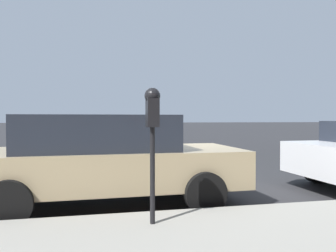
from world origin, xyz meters
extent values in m
plane|color=#2B2B2D|center=(0.00, 0.00, 0.00)|extent=(220.00, 220.00, 0.00)
cylinder|color=black|center=(-2.72, 0.88, 0.75)|extent=(0.06, 0.06, 1.16)
cube|color=black|center=(-2.72, 0.88, 1.50)|extent=(0.20, 0.14, 0.34)
sphere|color=black|center=(-2.72, 0.88, 1.71)|extent=(0.19, 0.19, 0.19)
cube|color=#B21919|center=(-2.62, 0.88, 1.46)|extent=(0.01, 0.11, 0.12)
cube|color=black|center=(-2.62, 0.88, 1.58)|extent=(0.01, 0.10, 0.08)
cube|color=tan|center=(-1.04, 1.32, 0.62)|extent=(1.91, 4.41, 0.60)
cube|color=#232833|center=(-1.04, 1.49, 1.21)|extent=(1.66, 2.48, 0.57)
cylinder|color=black|center=(-0.10, -0.02, 0.32)|extent=(0.23, 0.64, 0.64)
cylinder|color=black|center=(-1.92, -0.06, 0.32)|extent=(0.23, 0.64, 0.64)
cylinder|color=black|center=(-0.15, 2.69, 0.32)|extent=(0.23, 0.64, 0.64)
cylinder|color=black|center=(-1.98, 2.66, 0.32)|extent=(0.23, 0.64, 0.64)
cylinder|color=black|center=(-0.18, -3.27, 0.32)|extent=(0.23, 0.64, 0.64)
camera|label=1|loc=(-6.57, 1.52, 1.43)|focal=35.00mm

